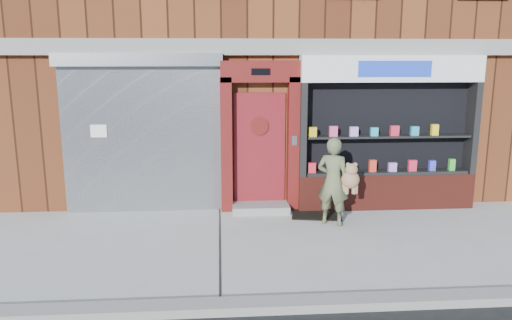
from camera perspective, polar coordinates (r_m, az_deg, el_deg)
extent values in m
plane|color=#9E9E99|center=(8.32, 6.73, -9.33)|extent=(80.00, 80.00, 0.00)
cube|color=gray|center=(6.38, 10.51, -15.74)|extent=(60.00, 0.30, 0.12)
cube|color=#4D2311|center=(13.73, 2.26, 16.06)|extent=(12.00, 8.00, 8.00)
cube|color=gray|center=(9.65, 5.00, 12.74)|extent=(12.00, 0.16, 0.30)
cube|color=gray|center=(9.79, -12.83, 2.19)|extent=(3.00, 0.10, 2.80)
cube|color=slate|center=(9.60, -13.30, 11.11)|extent=(3.10, 0.30, 0.24)
cube|color=white|center=(9.85, -17.55, 3.17)|extent=(0.30, 0.01, 0.24)
cube|color=#540F0E|center=(9.62, -3.40, 1.70)|extent=(0.22, 0.28, 2.60)
cube|color=#540F0E|center=(9.72, 4.28, 1.79)|extent=(0.22, 0.28, 2.60)
cube|color=#540F0E|center=(9.50, 0.47, 10.09)|extent=(1.50, 0.28, 0.40)
cube|color=black|center=(9.35, 0.55, 10.06)|extent=(0.35, 0.01, 0.12)
cube|color=maroon|center=(9.77, 0.41, 1.29)|extent=(1.00, 0.06, 2.20)
cylinder|color=black|center=(9.66, 0.43, 3.87)|extent=(0.28, 0.02, 0.28)
cylinder|color=#540F0E|center=(9.65, 0.43, 3.86)|extent=(0.34, 0.02, 0.34)
cube|color=gray|center=(9.78, 0.52, -5.50)|extent=(1.10, 0.55, 0.15)
cube|color=slate|center=(9.56, 4.42, 2.23)|extent=(0.10, 0.02, 0.18)
cube|color=maroon|center=(10.31, 14.50, -3.39)|extent=(3.50, 0.40, 0.70)
cube|color=black|center=(9.64, 5.30, 3.50)|extent=(0.12, 0.40, 1.80)
cube|color=black|center=(10.73, 23.44, 3.42)|extent=(0.12, 0.40, 1.80)
cube|color=black|center=(10.23, 14.53, 3.65)|extent=(3.30, 0.03, 1.80)
cube|color=black|center=(10.21, 14.60, -1.33)|extent=(3.20, 0.36, 0.06)
cube|color=black|center=(10.08, 14.82, 2.65)|extent=(3.20, 0.36, 0.04)
cube|color=white|center=(9.96, 15.22, 10.05)|extent=(3.50, 0.40, 0.50)
cube|color=blue|center=(9.77, 15.62, 10.00)|extent=(1.40, 0.01, 0.30)
cube|color=red|center=(9.73, 6.40, -0.89)|extent=(0.14, 0.09, 0.20)
cube|color=gold|center=(9.81, 8.70, -0.80)|extent=(0.16, 0.09, 0.21)
cube|color=blue|center=(9.91, 10.95, -0.90)|extent=(0.14, 0.09, 0.16)
cube|color=red|center=(10.02, 13.17, -0.65)|extent=(0.14, 0.09, 0.24)
cube|color=#AC7ADC|center=(10.15, 15.32, -0.78)|extent=(0.16, 0.09, 0.17)
cube|color=red|center=(10.28, 17.43, -0.60)|extent=(0.16, 0.09, 0.22)
cube|color=#3B3CCA|center=(10.44, 19.47, -0.60)|extent=(0.12, 0.09, 0.21)
cube|color=green|center=(10.60, 21.45, -0.50)|extent=(0.11, 0.09, 0.23)
cube|color=yellow|center=(9.60, 6.50, 3.21)|extent=(0.15, 0.09, 0.18)
cube|color=#E34B79|center=(9.68, 8.83, 3.27)|extent=(0.15, 0.09, 0.20)
cube|color=#C088F5|center=(9.78, 11.12, 3.22)|extent=(0.16, 0.09, 0.18)
cube|color=#28A7CA|center=(9.90, 13.35, 3.16)|extent=(0.14, 0.09, 0.16)
cube|color=red|center=(10.02, 15.54, 3.25)|extent=(0.17, 0.09, 0.20)
cube|color=#2595B9|center=(10.16, 17.67, 3.19)|extent=(0.15, 0.09, 0.18)
cube|color=yellow|center=(10.32, 19.74, 3.27)|extent=(0.13, 0.09, 0.21)
imported|color=#555D3D|center=(8.98, 8.78, -2.44)|extent=(0.69, 0.62, 1.59)
sphere|color=#906848|center=(8.95, 10.73, -2.19)|extent=(0.32, 0.32, 0.32)
sphere|color=#906848|center=(8.86, 10.87, -1.07)|extent=(0.21, 0.21, 0.21)
sphere|color=#906848|center=(8.82, 10.48, -0.53)|extent=(0.07, 0.07, 0.07)
sphere|color=#906848|center=(8.86, 11.29, -0.52)|extent=(0.07, 0.07, 0.07)
cylinder|color=#906848|center=(8.97, 10.03, -3.20)|extent=(0.07, 0.07, 0.19)
cylinder|color=#906848|center=(9.02, 11.35, -3.16)|extent=(0.07, 0.07, 0.19)
cylinder|color=#906848|center=(8.96, 10.33, -3.23)|extent=(0.07, 0.07, 0.19)
cylinder|color=#906848|center=(8.99, 11.12, -3.21)|extent=(0.07, 0.07, 0.19)
cube|color=black|center=(9.65, 6.94, -6.23)|extent=(1.03, 0.80, 0.02)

